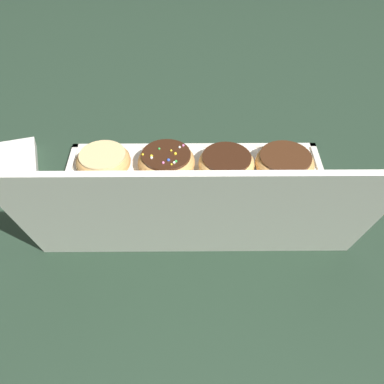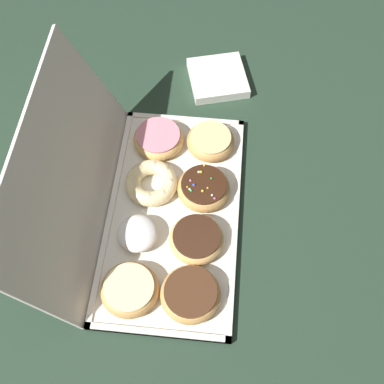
{
  "view_description": "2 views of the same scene",
  "coord_description": "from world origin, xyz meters",
  "px_view_note": "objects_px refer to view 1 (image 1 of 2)",
  "views": [
    {
      "loc": [
        0.01,
        0.67,
        0.62
      ],
      "look_at": [
        0.01,
        0.05,
        0.05
      ],
      "focal_mm": 43.83,
      "sensor_mm": 36.0,
      "label": 1
    },
    {
      "loc": [
        -0.46,
        -0.09,
        0.93
      ],
      "look_at": [
        0.04,
        -0.04,
        0.03
      ],
      "focal_mm": 44.74,
      "sensor_mm": 36.0,
      "label": 2
    }
  ],
  "objects_px": {
    "glazed_ring_donut_4": "(296,205)",
    "pink_frosted_donut_7": "(98,202)",
    "chocolate_frosted_donut_0": "(285,163)",
    "glazed_ring_donut_3": "(103,161)",
    "donut_box": "(195,191)",
    "sprinkle_donut_2": "(166,161)",
    "cruller_donut_6": "(162,202)",
    "powdered_filled_donut_5": "(231,204)",
    "napkin_stack": "(2,166)",
    "chocolate_frosted_donut_1": "(226,163)"
  },
  "relations": [
    {
      "from": "glazed_ring_donut_4",
      "to": "pink_frosted_donut_7",
      "type": "relative_size",
      "value": 0.99
    },
    {
      "from": "chocolate_frosted_donut_0",
      "to": "glazed_ring_donut_3",
      "type": "distance_m",
      "value": 0.36
    },
    {
      "from": "donut_box",
      "to": "sprinkle_donut_2",
      "type": "distance_m",
      "value": 0.09
    },
    {
      "from": "donut_box",
      "to": "cruller_donut_6",
      "type": "relative_size",
      "value": 4.51
    },
    {
      "from": "glazed_ring_donut_3",
      "to": "cruller_donut_6",
      "type": "distance_m",
      "value": 0.17
    },
    {
      "from": "chocolate_frosted_donut_0",
      "to": "powdered_filled_donut_5",
      "type": "relative_size",
      "value": 1.4
    },
    {
      "from": "glazed_ring_donut_3",
      "to": "glazed_ring_donut_4",
      "type": "distance_m",
      "value": 0.39
    },
    {
      "from": "sprinkle_donut_2",
      "to": "napkin_stack",
      "type": "height_order",
      "value": "sprinkle_donut_2"
    },
    {
      "from": "glazed_ring_donut_4",
      "to": "powdered_filled_donut_5",
      "type": "relative_size",
      "value": 1.36
    },
    {
      "from": "chocolate_frosted_donut_1",
      "to": "glazed_ring_donut_3",
      "type": "bearing_deg",
      "value": -2.16
    },
    {
      "from": "chocolate_frosted_donut_1",
      "to": "glazed_ring_donut_3",
      "type": "height_order",
      "value": "same"
    },
    {
      "from": "glazed_ring_donut_3",
      "to": "chocolate_frosted_donut_1",
      "type": "bearing_deg",
      "value": 177.84
    },
    {
      "from": "chocolate_frosted_donut_1",
      "to": "sprinkle_donut_2",
      "type": "distance_m",
      "value": 0.12
    },
    {
      "from": "chocolate_frosted_donut_0",
      "to": "napkin_stack",
      "type": "height_order",
      "value": "chocolate_frosted_donut_0"
    },
    {
      "from": "chocolate_frosted_donut_0",
      "to": "sprinkle_donut_2",
      "type": "distance_m",
      "value": 0.24
    },
    {
      "from": "glazed_ring_donut_4",
      "to": "pink_frosted_donut_7",
      "type": "height_order",
      "value": "same"
    },
    {
      "from": "donut_box",
      "to": "glazed_ring_donut_3",
      "type": "xyz_separation_m",
      "value": [
        0.18,
        -0.07,
        0.02
      ]
    },
    {
      "from": "sprinkle_donut_2",
      "to": "cruller_donut_6",
      "type": "xyz_separation_m",
      "value": [
        0.0,
        0.12,
        -0.0
      ]
    },
    {
      "from": "glazed_ring_donut_4",
      "to": "chocolate_frosted_donut_0",
      "type": "bearing_deg",
      "value": -89.04
    },
    {
      "from": "cruller_donut_6",
      "to": "pink_frosted_donut_7",
      "type": "relative_size",
      "value": 1.0
    },
    {
      "from": "glazed_ring_donut_3",
      "to": "cruller_donut_6",
      "type": "relative_size",
      "value": 0.96
    },
    {
      "from": "sprinkle_donut_2",
      "to": "glazed_ring_donut_4",
      "type": "bearing_deg",
      "value": 152.61
    },
    {
      "from": "chocolate_frosted_donut_0",
      "to": "chocolate_frosted_donut_1",
      "type": "distance_m",
      "value": 0.12
    },
    {
      "from": "chocolate_frosted_donut_0",
      "to": "glazed_ring_donut_4",
      "type": "height_order",
      "value": "chocolate_frosted_donut_0"
    },
    {
      "from": "chocolate_frosted_donut_1",
      "to": "glazed_ring_donut_4",
      "type": "distance_m",
      "value": 0.17
    },
    {
      "from": "pink_frosted_donut_7",
      "to": "glazed_ring_donut_3",
      "type": "bearing_deg",
      "value": -87.34
    },
    {
      "from": "powdered_filled_donut_5",
      "to": "napkin_stack",
      "type": "xyz_separation_m",
      "value": [
        0.46,
        -0.13,
        -0.02
      ]
    },
    {
      "from": "pink_frosted_donut_7",
      "to": "napkin_stack",
      "type": "distance_m",
      "value": 0.25
    },
    {
      "from": "chocolate_frosted_donut_1",
      "to": "napkin_stack",
      "type": "bearing_deg",
      "value": -1.52
    },
    {
      "from": "napkin_stack",
      "to": "glazed_ring_donut_4",
      "type": "bearing_deg",
      "value": 167.12
    },
    {
      "from": "chocolate_frosted_donut_1",
      "to": "glazed_ring_donut_4",
      "type": "xyz_separation_m",
      "value": [
        -0.12,
        0.12,
        0.0
      ]
    },
    {
      "from": "cruller_donut_6",
      "to": "napkin_stack",
      "type": "bearing_deg",
      "value": -20.31
    },
    {
      "from": "chocolate_frosted_donut_1",
      "to": "napkin_stack",
      "type": "relative_size",
      "value": 0.82
    },
    {
      "from": "donut_box",
      "to": "powdered_filled_donut_5",
      "type": "height_order",
      "value": "powdered_filled_donut_5"
    },
    {
      "from": "chocolate_frosted_donut_0",
      "to": "cruller_donut_6",
      "type": "relative_size",
      "value": 1.03
    },
    {
      "from": "sprinkle_donut_2",
      "to": "pink_frosted_donut_7",
      "type": "height_order",
      "value": "sprinkle_donut_2"
    },
    {
      "from": "glazed_ring_donut_4",
      "to": "powdered_filled_donut_5",
      "type": "bearing_deg",
      "value": 0.87
    },
    {
      "from": "donut_box",
      "to": "chocolate_frosted_donut_1",
      "type": "xyz_separation_m",
      "value": [
        -0.06,
        -0.06,
        0.02
      ]
    },
    {
      "from": "glazed_ring_donut_3",
      "to": "napkin_stack",
      "type": "xyz_separation_m",
      "value": [
        0.21,
        -0.0,
        -0.02
      ]
    },
    {
      "from": "powdered_filled_donut_5",
      "to": "chocolate_frosted_donut_1",
      "type": "bearing_deg",
      "value": -89.62
    },
    {
      "from": "sprinkle_donut_2",
      "to": "powdered_filled_donut_5",
      "type": "xyz_separation_m",
      "value": [
        -0.12,
        0.13,
        0.0
      ]
    },
    {
      "from": "donut_box",
      "to": "pink_frosted_donut_7",
      "type": "distance_m",
      "value": 0.19
    },
    {
      "from": "glazed_ring_donut_3",
      "to": "sprinkle_donut_2",
      "type": "bearing_deg",
      "value": 177.79
    },
    {
      "from": "napkin_stack",
      "to": "donut_box",
      "type": "bearing_deg",
      "value": 170.13
    },
    {
      "from": "cruller_donut_6",
      "to": "pink_frosted_donut_7",
      "type": "distance_m",
      "value": 0.12
    },
    {
      "from": "chocolate_frosted_donut_0",
      "to": "chocolate_frosted_donut_1",
      "type": "height_order",
      "value": "chocolate_frosted_donut_0"
    },
    {
      "from": "glazed_ring_donut_4",
      "to": "cruller_donut_6",
      "type": "height_order",
      "value": "same"
    },
    {
      "from": "napkin_stack",
      "to": "chocolate_frosted_donut_1",
      "type": "bearing_deg",
      "value": 178.48
    },
    {
      "from": "chocolate_frosted_donut_1",
      "to": "pink_frosted_donut_7",
      "type": "relative_size",
      "value": 0.97
    },
    {
      "from": "chocolate_frosted_donut_1",
      "to": "pink_frosted_donut_7",
      "type": "xyz_separation_m",
      "value": [
        0.24,
        0.11,
        0.0
      ]
    }
  ]
}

